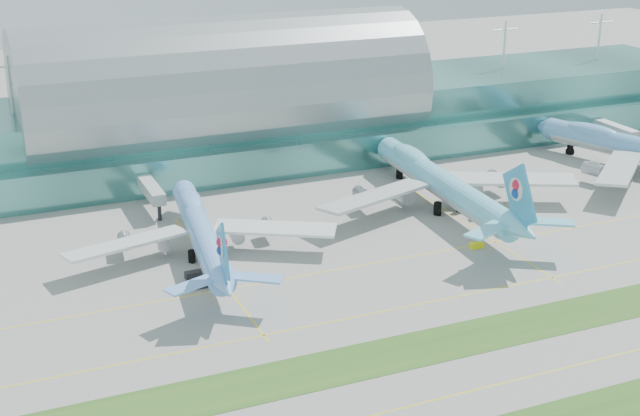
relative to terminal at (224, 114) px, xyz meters
name	(u,v)px	position (x,y,z in m)	size (l,w,h in m)	color
ground	(438,351)	(-0.01, -128.79, -14.23)	(700.00, 700.00, 0.00)	gray
terminal	(224,114)	(0.00, 0.00, 0.00)	(340.00, 69.10, 36.00)	#3D7A75
grass_strip_far	(433,346)	(-0.01, -126.79, -14.19)	(420.00, 12.00, 0.08)	#2D591E
taxiline_b	(481,389)	(-0.01, -142.79, -14.22)	(420.00, 0.35, 0.01)	yellow
taxiline_c	(393,309)	(-0.01, -110.79, -14.22)	(420.00, 0.35, 0.01)	yellow
taxiline_d	(347,268)	(-0.01, -88.79, -14.22)	(420.00, 0.35, 0.01)	yellow
airliner_b	(201,229)	(-27.28, -68.59, -8.24)	(61.66, 70.50, 19.42)	#6FA9F6
airliner_c	(441,182)	(38.74, -63.14, -7.19)	(72.92, 82.88, 22.81)	#6ACCEA
gse_c	(194,275)	(-32.43, -80.83, -13.42)	(3.94, 1.89, 1.61)	black
gse_d	(199,285)	(-32.74, -85.97, -13.47)	(3.46, 1.46, 1.51)	black
gse_e	(477,245)	(32.55, -90.39, -13.55)	(3.17, 1.49, 1.35)	yellow
gse_f	(478,216)	(42.97, -74.59, -13.42)	(3.35, 1.69, 1.61)	black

